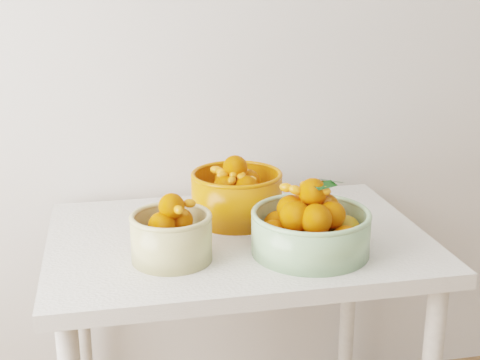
# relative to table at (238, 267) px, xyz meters

# --- Properties ---
(table) EXTENTS (1.00, 0.70, 0.75)m
(table) POSITION_rel_table_xyz_m (0.00, 0.00, 0.00)
(table) COLOR silver
(table) RESTS_ON ground
(bowl_cream) EXTENTS (0.23, 0.23, 0.17)m
(bowl_cream) POSITION_rel_table_xyz_m (-0.19, -0.13, 0.16)
(bowl_cream) COLOR tan
(bowl_cream) RESTS_ON table
(bowl_green) EXTENTS (0.35, 0.35, 0.19)m
(bowl_green) POSITION_rel_table_xyz_m (0.15, -0.15, 0.16)
(bowl_green) COLOR #8DB583
(bowl_green) RESTS_ON table
(bowl_orange) EXTENTS (0.28, 0.28, 0.19)m
(bowl_orange) POSITION_rel_table_xyz_m (0.02, 0.12, 0.17)
(bowl_orange) COLOR #D95D0A
(bowl_orange) RESTS_ON table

